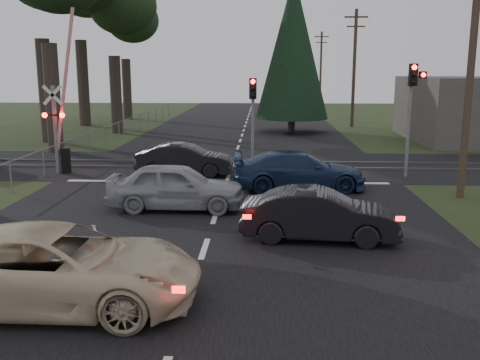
# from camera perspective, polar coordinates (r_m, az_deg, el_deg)

# --- Properties ---
(ground) EXTENTS (120.00, 120.00, 0.00)m
(ground) POSITION_cam_1_polar(r_m,az_deg,el_deg) (13.69, -3.82, -7.35)
(ground) COLOR #263116
(ground) RESTS_ON ground
(road) EXTENTS (14.00, 100.00, 0.01)m
(road) POSITION_cam_1_polar(r_m,az_deg,el_deg) (23.33, -1.14, 0.69)
(road) COLOR black
(road) RESTS_ON ground
(rail_corridor) EXTENTS (120.00, 8.00, 0.01)m
(rail_corridor) POSITION_cam_1_polar(r_m,az_deg,el_deg) (25.29, -0.86, 1.56)
(rail_corridor) COLOR black
(rail_corridor) RESTS_ON ground
(stop_line) EXTENTS (13.00, 0.35, 0.00)m
(stop_line) POSITION_cam_1_polar(r_m,az_deg,el_deg) (21.57, -1.45, -0.20)
(stop_line) COLOR silver
(stop_line) RESTS_ON ground
(rail_near) EXTENTS (120.00, 0.12, 0.10)m
(rail_near) POSITION_cam_1_polar(r_m,az_deg,el_deg) (24.50, -0.97, 1.33)
(rail_near) COLOR #59544C
(rail_near) RESTS_ON ground
(rail_far) EXTENTS (120.00, 0.12, 0.10)m
(rail_far) POSITION_cam_1_polar(r_m,az_deg,el_deg) (26.07, -0.76, 1.96)
(rail_far) COLOR #59544C
(rail_far) RESTS_ON ground
(crossing_signal) EXTENTS (1.62, 0.38, 6.96)m
(crossing_signal) POSITION_cam_1_polar(r_m,az_deg,el_deg) (24.39, -18.60, 5.44)
(crossing_signal) COLOR slate
(crossing_signal) RESTS_ON ground
(traffic_signal_right) EXTENTS (0.68, 0.48, 4.70)m
(traffic_signal_right) POSITION_cam_1_polar(r_m,az_deg,el_deg) (23.17, 17.91, 8.31)
(traffic_signal_right) COLOR slate
(traffic_signal_right) RESTS_ON ground
(traffic_signal_center) EXTENTS (0.32, 0.48, 4.10)m
(traffic_signal_center) POSITION_cam_1_polar(r_m,az_deg,el_deg) (23.59, 1.38, 7.68)
(traffic_signal_center) COLOR slate
(traffic_signal_center) RESTS_ON ground
(utility_pole_near) EXTENTS (1.80, 0.26, 9.00)m
(utility_pole_near) POSITION_cam_1_polar(r_m,az_deg,el_deg) (20.12, 23.46, 11.51)
(utility_pole_near) COLOR #4C3D2D
(utility_pole_near) RESTS_ON ground
(utility_pole_mid) EXTENTS (1.80, 0.26, 9.00)m
(utility_pole_mid) POSITION_cam_1_polar(r_m,az_deg,el_deg) (43.43, 12.09, 11.80)
(utility_pole_mid) COLOR #4C3D2D
(utility_pole_mid) RESTS_ON ground
(utility_pole_far) EXTENTS (1.80, 0.26, 9.00)m
(utility_pole_far) POSITION_cam_1_polar(r_m,az_deg,el_deg) (68.22, 8.61, 11.80)
(utility_pole_far) COLOR #4C3D2D
(utility_pole_far) RESTS_ON ground
(euc_tree_e) EXTENTS (6.00, 6.00, 13.20)m
(euc_tree_e) POSITION_cam_1_polar(r_m,az_deg,el_deg) (50.67, -12.31, 17.17)
(euc_tree_e) COLOR #473D33
(euc_tree_e) RESTS_ON ground
(conifer_tree) EXTENTS (5.20, 5.20, 11.00)m
(conifer_tree) POSITION_cam_1_polar(r_m,az_deg,el_deg) (38.94, 5.66, 13.90)
(conifer_tree) COLOR #473D33
(conifer_tree) RESTS_ON ground
(fence_left) EXTENTS (0.10, 36.00, 1.20)m
(fence_left) POSITION_cam_1_polar(r_m,az_deg,el_deg) (36.82, -12.13, 4.49)
(fence_left) COLOR slate
(fence_left) RESTS_ON ground
(cream_coupe) EXTENTS (5.52, 2.56, 1.53)m
(cream_coupe) POSITION_cam_1_polar(r_m,az_deg,el_deg) (10.89, -18.96, -8.79)
(cream_coupe) COLOR beige
(cream_coupe) RESTS_ON ground
(dark_hatchback) EXTENTS (4.24, 1.79, 1.36)m
(dark_hatchback) POSITION_cam_1_polar(r_m,az_deg,el_deg) (14.34, 8.47, -3.72)
(dark_hatchback) COLOR black
(dark_hatchback) RESTS_ON ground
(silver_car) EXTENTS (4.44, 1.84, 1.51)m
(silver_car) POSITION_cam_1_polar(r_m,az_deg,el_deg) (17.40, -6.83, -0.69)
(silver_car) COLOR #929599
(silver_car) RESTS_ON ground
(blue_sedan) EXTENTS (5.12, 2.40, 1.44)m
(blue_sedan) POSITION_cam_1_polar(r_m,az_deg,el_deg) (20.22, 6.29, 0.98)
(blue_sedan) COLOR #182848
(blue_sedan) RESTS_ON ground
(dark_car_far) EXTENTS (4.12, 1.50, 1.35)m
(dark_car_far) POSITION_cam_1_polar(r_m,az_deg,el_deg) (23.01, -5.90, 2.17)
(dark_car_far) COLOR black
(dark_car_far) RESTS_ON ground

